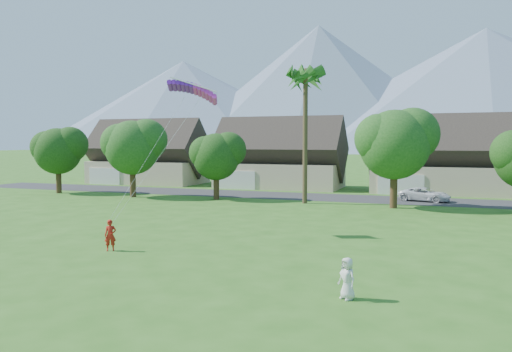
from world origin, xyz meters
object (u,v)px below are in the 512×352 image
at_px(watcher, 347,278).
at_px(parafoil_kite, 194,89).
at_px(kite_flyer, 110,235).
at_px(parked_car, 425,194).

distance_m(watcher, parafoil_kite, 17.30).
relative_size(kite_flyer, watcher, 1.07).
distance_m(parked_car, parafoil_kite, 27.13).
xyz_separation_m(parked_car, parafoil_kite, (-13.18, -22.20, 8.33)).
relative_size(watcher, parafoil_kite, 0.46).
bearing_deg(parked_car, parafoil_kite, 164.47).
distance_m(kite_flyer, parked_car, 32.19).
height_order(watcher, parked_car, watcher).
height_order(kite_flyer, watcher, kite_flyer).
relative_size(watcher, parked_car, 0.32).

